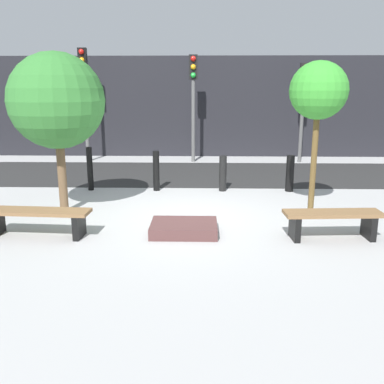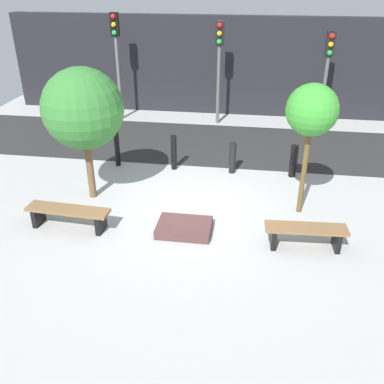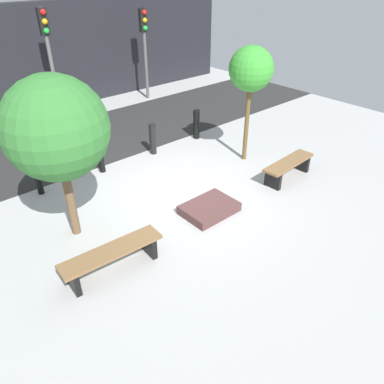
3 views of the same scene
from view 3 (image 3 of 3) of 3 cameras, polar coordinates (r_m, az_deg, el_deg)
name	(u,v)px [view 3 (image 3 of 3)]	position (r m, az deg, el deg)	size (l,w,h in m)	color
ground_plane	(183,196)	(8.73, -1.38, -0.56)	(18.00, 18.00, 0.00)	#A6A6A6
road_strip	(92,138)	(12.03, -14.96, 7.90)	(18.00, 3.65, 0.01)	#292929
building_facade	(35,59)	(14.64, -22.79, 18.13)	(16.20, 0.50, 3.55)	black
bench_left	(112,256)	(6.70, -12.06, -9.45)	(1.85, 0.53, 0.47)	black
bench_right	(288,166)	(9.58, 14.47, 3.81)	(1.65, 0.52, 0.47)	black
planter_bed	(209,208)	(8.13, 2.63, -2.51)	(1.15, 0.84, 0.19)	#513332
tree_behind_left_bench	(56,129)	(6.89, -20.05, 8.99)	(1.85, 1.85, 3.16)	brown
tree_behind_right_bench	(251,70)	(9.67, 8.98, 17.88)	(1.10, 1.10, 2.98)	brown
bollard_far_left	(37,173)	(9.26, -22.60, 2.64)	(0.14, 0.14, 1.07)	black
bollard_left	(100,154)	(9.80, -13.79, 5.60)	(0.16, 0.16, 0.98)	black
bollard_center	(153,139)	(10.57, -6.01, 8.03)	(0.18, 0.18, 0.87)	black
bollard_right	(196,124)	(11.51, 0.68, 10.26)	(0.19, 0.19, 0.89)	black
traffic_light_mid_west	(48,45)	(13.22, -21.08, 20.12)	(0.28, 0.27, 3.50)	#5B5B5B
traffic_light_mid_east	(144,38)	(14.92, -7.25, 22.28)	(0.28, 0.27, 3.24)	#565656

